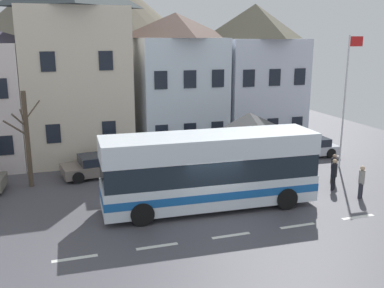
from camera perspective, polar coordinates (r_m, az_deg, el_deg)
ground_plane at (r=19.51m, az=2.72°, el=-9.40°), size 40.00×60.00×0.07m
townhouse_01 at (r=28.54m, az=-14.99°, el=9.70°), size 6.34×5.40×11.67m
townhouse_02 at (r=30.18m, az=-2.08°, el=8.00°), size 5.52×6.32×9.20m
townhouse_03 at (r=32.26m, az=8.00°, el=8.86°), size 5.57×6.43×9.88m
hilltop_castle at (r=49.77m, az=-13.99°, el=14.85°), size 40.14×40.14×23.81m
transit_bus at (r=19.85m, az=2.34°, el=-3.56°), size 9.86×2.90×3.44m
bus_shelter at (r=24.47m, az=7.46°, el=2.68°), size 3.60×3.60×3.60m
parked_car_00 at (r=25.25m, az=-12.06°, el=-2.72°), size 4.12×2.41×1.21m
parked_car_01 at (r=29.61m, az=14.71°, el=-0.42°), size 4.16×2.00×1.21m
pedestrian_00 at (r=24.66m, az=18.00°, el=-2.93°), size 0.35×0.31×1.58m
pedestrian_01 at (r=23.31m, az=10.07°, el=-3.56°), size 0.32×0.39×1.49m
pedestrian_02 at (r=23.45m, az=18.01°, el=-3.55°), size 0.31×0.31×1.64m
pedestrian_03 at (r=22.77m, az=21.21°, el=-4.51°), size 0.32×0.29×1.63m
public_bench at (r=26.66m, az=5.55°, el=-1.88°), size 1.63×0.48×0.87m
flagpole at (r=27.13m, az=19.45°, el=6.24°), size 0.95×0.10×7.74m
bare_tree_02 at (r=23.96m, az=-20.72°, el=0.74°), size 1.87×1.98×5.02m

